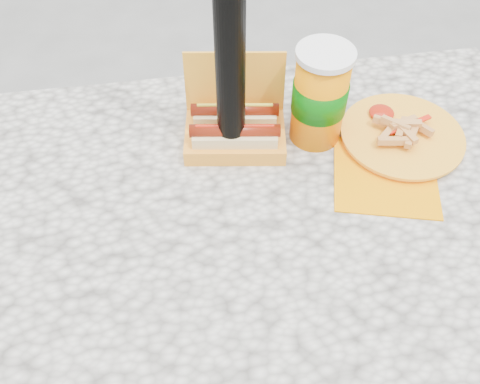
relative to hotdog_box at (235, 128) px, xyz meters
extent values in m
plane|color=slate|center=(-0.01, -0.19, -0.78)|extent=(60.00, 60.00, 0.00)
cube|color=beige|center=(-0.01, -0.19, -0.06)|extent=(1.20, 0.80, 0.05)
cylinder|color=black|center=(-0.51, 0.11, -0.43)|extent=(0.07, 0.07, 0.70)
cylinder|color=black|center=(0.49, 0.11, -0.43)|extent=(0.07, 0.07, 0.70)
cube|color=orange|center=(0.00, -0.01, -0.02)|extent=(0.20, 0.15, 0.03)
cube|color=orange|center=(0.01, 0.06, 0.06)|extent=(0.19, 0.05, 0.12)
cube|color=#ECC18A|center=(0.00, -0.03, 0.00)|extent=(0.16, 0.07, 0.04)
cylinder|color=maroon|center=(0.00, -0.03, 0.02)|extent=(0.17, 0.05, 0.02)
cylinder|color=#A91B09|center=(0.00, -0.03, 0.04)|extent=(0.14, 0.03, 0.01)
cube|color=#ECC18A|center=(0.00, 0.02, 0.00)|extent=(0.16, 0.07, 0.04)
cylinder|color=maroon|center=(0.00, 0.02, 0.02)|extent=(0.17, 0.05, 0.02)
cylinder|color=gold|center=(0.00, 0.02, 0.04)|extent=(0.14, 0.03, 0.01)
cube|color=orange|center=(0.26, -0.13, -0.03)|extent=(0.23, 0.23, 0.00)
cylinder|color=orange|center=(0.32, -0.05, -0.03)|extent=(0.22, 0.22, 0.01)
cylinder|color=orange|center=(0.32, -0.05, -0.02)|extent=(0.23, 0.23, 0.01)
cube|color=#C17C3A|center=(0.31, -0.04, -0.01)|extent=(0.04, 0.06, 0.01)
cube|color=#C17C3A|center=(0.29, -0.03, 0.00)|extent=(0.05, 0.04, 0.01)
cube|color=#C17C3A|center=(0.31, -0.06, 0.00)|extent=(0.03, 0.06, 0.01)
cube|color=#C17C3A|center=(0.32, -0.07, 0.00)|extent=(0.04, 0.05, 0.01)
cube|color=#C17C3A|center=(0.32, -0.04, 0.01)|extent=(0.06, 0.02, 0.01)
cube|color=#C17C3A|center=(0.31, -0.05, 0.00)|extent=(0.04, 0.06, 0.01)
cube|color=#C17C3A|center=(0.31, -0.04, -0.01)|extent=(0.03, 0.06, 0.01)
cube|color=#C17C3A|center=(0.28, -0.08, 0.00)|extent=(0.06, 0.02, 0.01)
cube|color=#C17C3A|center=(0.28, -0.05, -0.01)|extent=(0.05, 0.05, 0.01)
cube|color=#C17C3A|center=(0.35, -0.04, -0.01)|extent=(0.04, 0.05, 0.01)
cube|color=#C17C3A|center=(0.30, -0.04, 0.01)|extent=(0.05, 0.05, 0.01)
cube|color=#C17C3A|center=(0.32, -0.04, 0.00)|extent=(0.06, 0.03, 0.01)
ellipsoid|color=#A91B09|center=(0.29, 0.01, -0.01)|extent=(0.05, 0.05, 0.01)
cube|color=red|center=(0.33, -0.04, 0.00)|extent=(0.10, 0.04, 0.00)
cylinder|color=orange|center=(0.15, -0.01, 0.06)|extent=(0.10, 0.10, 0.18)
cylinder|color=#055806|center=(0.15, -0.01, 0.06)|extent=(0.10, 0.10, 0.06)
cylinder|color=white|center=(0.15, -0.01, 0.15)|extent=(0.10, 0.10, 0.01)
camera|label=1|loc=(-0.10, -0.73, 0.69)|focal=40.00mm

